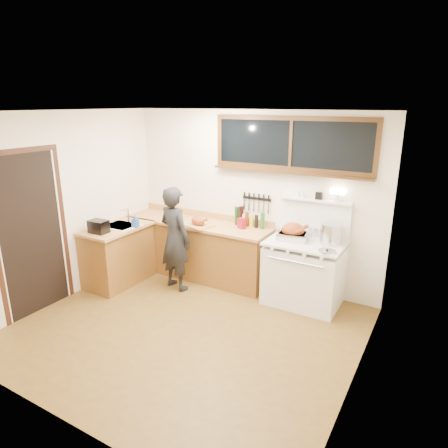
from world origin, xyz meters
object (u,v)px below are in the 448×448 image
Objects in this scene: vintage_stove at (304,271)px; man at (175,239)px; roast_turkey at (293,233)px; cutting_board at (198,222)px.

vintage_stove is 1.03× the size of man.
vintage_stove is at bearing 4.37° from roast_turkey.
roast_turkey is at bearing -175.63° from vintage_stove.
man is at bearing -164.35° from vintage_stove.
man is 3.50× the size of roast_turkey.
roast_turkey is (-0.18, -0.01, 0.53)m from vintage_stove.
man is 0.45m from cutting_board.
cutting_board is at bearing -175.51° from roast_turkey.
vintage_stove is at bearing 4.48° from cutting_board.
cutting_board is at bearing -175.52° from vintage_stove.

